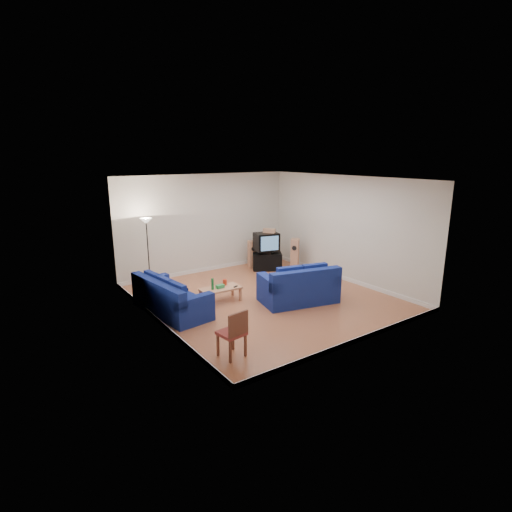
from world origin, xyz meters
TOP-DOWN VIEW (x-y plane):
  - room at (0.00, 0.00)m, footprint 6.01×6.51m
  - sofa_three_seat at (-2.51, 0.50)m, footprint 1.26×2.37m
  - sofa_loveseat at (0.58, -0.76)m, footprint 2.15×1.50m
  - coffee_table at (-1.10, 0.46)m, footprint 1.08×0.57m
  - bottle at (-1.34, 0.45)m, footprint 0.09×0.09m
  - tissue_box at (-1.12, 0.44)m, footprint 0.23×0.14m
  - red_canister at (-0.89, 0.59)m, footprint 0.14×0.14m
  - remote at (-0.73, 0.29)m, footprint 0.15×0.10m
  - tv_stand at (1.71, 2.20)m, footprint 1.09×0.95m
  - av_receiver at (1.66, 2.17)m, footprint 0.51×0.53m
  - television at (1.67, 2.18)m, footprint 0.88×0.73m
  - centre_speaker at (1.76, 2.16)m, footprint 0.35×0.42m
  - speaker_left at (1.43, 2.70)m, footprint 0.28×0.33m
  - speaker_right at (2.45, 1.64)m, footprint 0.40×0.40m
  - floor_lamp at (-2.19, 2.70)m, footprint 0.35×0.35m
  - dining_chair at (-2.40, -2.30)m, footprint 0.52×0.52m

SIDE VIEW (x-z plane):
  - tv_stand at x=1.71m, z-range 0.00..0.58m
  - sofa_three_seat at x=-2.51m, z-range -0.11..0.76m
  - coffee_table at x=-1.10m, z-range 0.14..0.53m
  - sofa_loveseat at x=0.58m, z-range -0.12..0.86m
  - remote at x=-0.73m, z-range 0.39..0.40m
  - tissue_box at x=-1.12m, z-range 0.39..0.47m
  - red_canister at x=-0.89m, z-range 0.39..0.54m
  - speaker_left at x=1.43m, z-range 0.00..0.94m
  - dining_chair at x=-2.40m, z-range 0.06..1.01m
  - bottle at x=-1.34m, z-range 0.39..0.68m
  - speaker_right at x=2.45m, z-range 0.00..1.08m
  - av_receiver at x=1.66m, z-range 0.58..0.68m
  - television at x=1.67m, z-range 0.68..1.27m
  - centre_speaker at x=1.76m, z-range 1.27..1.41m
  - room at x=0.00m, z-range -0.06..3.15m
  - floor_lamp at x=-2.19m, z-range 0.67..2.71m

